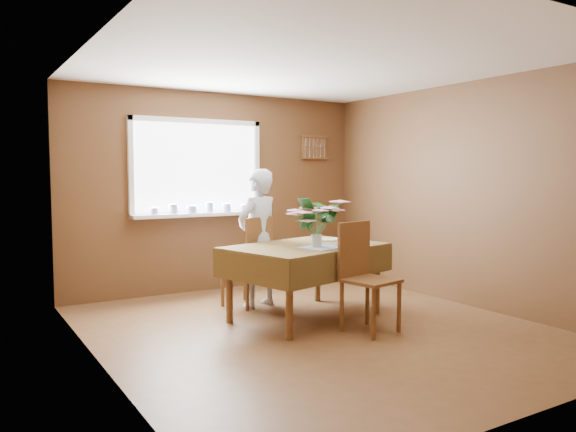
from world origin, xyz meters
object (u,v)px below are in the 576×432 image
chair_far (252,258)px  dining_table (306,254)px  chair_near (363,272)px  flower_bouquet (317,217)px  seated_woman (258,238)px

chair_far → dining_table: bearing=87.6°
chair_near → flower_bouquet: bearing=103.8°
chair_near → dining_table: bearing=97.1°
chair_near → seated_woman: size_ratio=0.67×
dining_table → chair_far: size_ratio=1.75×
seated_woman → chair_near: bearing=88.9°
chair_far → chair_near: bearing=87.7°
chair_far → flower_bouquet: flower_bouquet is taller
chair_far → flower_bouquet: 1.08m
dining_table → seated_woman: bearing=90.0°
seated_woman → flower_bouquet: size_ratio=2.86×
chair_far → chair_near: (0.46, -1.38, 0.01)m
dining_table → seated_woman: 0.72m
dining_table → flower_bouquet: (0.00, -0.19, 0.39)m
chair_near → seated_woman: seated_woman is taller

